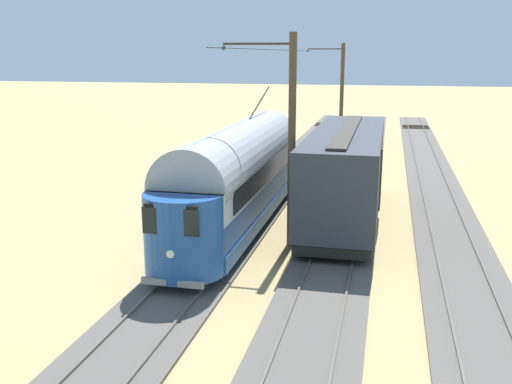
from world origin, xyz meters
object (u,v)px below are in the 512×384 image
at_px(boxcar_adjacent, 346,172).
at_px(spare_tie_stack, 205,193).
at_px(catenary_pole_foreground, 341,96).
at_px(catenary_pole_mid_near, 290,138).
at_px(vintage_streetcar, 238,174).

relative_size(boxcar_adjacent, spare_tie_stack, 5.00).
bearing_deg(spare_tie_stack, catenary_pole_foreground, -109.10).
distance_m(boxcar_adjacent, catenary_pole_foreground, 18.26).
bearing_deg(catenary_pole_mid_near, spare_tie_stack, -49.34).
height_order(boxcar_adjacent, catenary_pole_foreground, catenary_pole_foreground).
relative_size(vintage_streetcar, boxcar_adjacent, 1.30).
height_order(vintage_streetcar, catenary_pole_foreground, catenary_pole_foreground).
bearing_deg(vintage_streetcar, catenary_pole_foreground, -97.12).
xyz_separation_m(boxcar_adjacent, catenary_pole_foreground, (1.82, -18.07, 1.93)).
distance_m(boxcar_adjacent, spare_tie_stack, 7.86).
relative_size(catenary_pole_foreground, spare_tie_stack, 3.28).
bearing_deg(catenary_pole_mid_near, boxcar_adjacent, -115.26).
distance_m(catenary_pole_foreground, catenary_pole_mid_near, 21.92).
xyz_separation_m(vintage_streetcar, spare_tie_stack, (2.92, -4.32, -1.98)).
xyz_separation_m(vintage_streetcar, boxcar_adjacent, (-4.31, -1.87, -0.09)).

